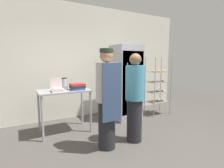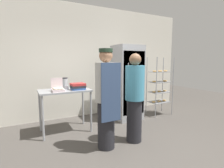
{
  "view_description": "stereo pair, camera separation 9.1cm",
  "coord_description": "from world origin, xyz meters",
  "px_view_note": "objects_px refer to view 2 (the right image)",
  "views": [
    {
      "loc": [
        -1.77,
        -2.34,
        1.55
      ],
      "look_at": [
        -0.1,
        0.65,
        1.1
      ],
      "focal_mm": 28.0,
      "sensor_mm": 36.0,
      "label": 1
    },
    {
      "loc": [
        -1.69,
        -2.39,
        1.55
      ],
      "look_at": [
        -0.1,
        0.65,
        1.1
      ],
      "focal_mm": 28.0,
      "sensor_mm": 36.0,
      "label": 2
    }
  ],
  "objects_px": {
    "baking_rack": "(160,86)",
    "person_customer": "(135,98)",
    "donut_box": "(58,89)",
    "blender_pitcher": "(65,84)",
    "refrigerator": "(127,83)",
    "person_baker": "(106,98)",
    "binder_stack": "(78,86)"
  },
  "relations": [
    {
      "from": "binder_stack",
      "to": "person_baker",
      "type": "height_order",
      "value": "person_baker"
    },
    {
      "from": "baking_rack",
      "to": "donut_box",
      "type": "bearing_deg",
      "value": -176.72
    },
    {
      "from": "binder_stack",
      "to": "person_customer",
      "type": "xyz_separation_m",
      "value": [
        0.81,
        -0.99,
        -0.14
      ]
    },
    {
      "from": "baking_rack",
      "to": "binder_stack",
      "type": "distance_m",
      "value": 2.46
    },
    {
      "from": "refrigerator",
      "to": "baking_rack",
      "type": "xyz_separation_m",
      "value": [
        1.03,
        -0.13,
        -0.15
      ]
    },
    {
      "from": "refrigerator",
      "to": "donut_box",
      "type": "bearing_deg",
      "value": -171.07
    },
    {
      "from": "donut_box",
      "to": "person_customer",
      "type": "xyz_separation_m",
      "value": [
        1.24,
        -0.93,
        -0.12
      ]
    },
    {
      "from": "donut_box",
      "to": "blender_pitcher",
      "type": "bearing_deg",
      "value": 50.76
    },
    {
      "from": "blender_pitcher",
      "to": "person_baker",
      "type": "distance_m",
      "value": 1.26
    },
    {
      "from": "blender_pitcher",
      "to": "binder_stack",
      "type": "xyz_separation_m",
      "value": [
        0.23,
        -0.19,
        -0.04
      ]
    },
    {
      "from": "baking_rack",
      "to": "person_customer",
      "type": "bearing_deg",
      "value": -146.25
    },
    {
      "from": "baking_rack",
      "to": "blender_pitcher",
      "type": "height_order",
      "value": "baking_rack"
    },
    {
      "from": "baking_rack",
      "to": "blender_pitcher",
      "type": "xyz_separation_m",
      "value": [
        -2.68,
        0.08,
        0.22
      ]
    },
    {
      "from": "donut_box",
      "to": "blender_pitcher",
      "type": "distance_m",
      "value": 0.33
    },
    {
      "from": "baking_rack",
      "to": "person_customer",
      "type": "distance_m",
      "value": 1.97
    },
    {
      "from": "refrigerator",
      "to": "blender_pitcher",
      "type": "bearing_deg",
      "value": -178.51
    },
    {
      "from": "refrigerator",
      "to": "baking_rack",
      "type": "distance_m",
      "value": 1.04
    },
    {
      "from": "donut_box",
      "to": "blender_pitcher",
      "type": "height_order",
      "value": "donut_box"
    },
    {
      "from": "baking_rack",
      "to": "donut_box",
      "type": "distance_m",
      "value": 2.89
    },
    {
      "from": "refrigerator",
      "to": "baking_rack",
      "type": "relative_size",
      "value": 1.18
    },
    {
      "from": "binder_stack",
      "to": "person_customer",
      "type": "height_order",
      "value": "person_customer"
    },
    {
      "from": "refrigerator",
      "to": "person_baker",
      "type": "height_order",
      "value": "refrigerator"
    },
    {
      "from": "binder_stack",
      "to": "person_customer",
      "type": "bearing_deg",
      "value": -50.79
    },
    {
      "from": "refrigerator",
      "to": "person_customer",
      "type": "distance_m",
      "value": 1.37
    },
    {
      "from": "binder_stack",
      "to": "person_baker",
      "type": "bearing_deg",
      "value": -78.06
    },
    {
      "from": "binder_stack",
      "to": "person_baker",
      "type": "relative_size",
      "value": 0.17
    },
    {
      "from": "donut_box",
      "to": "person_baker",
      "type": "height_order",
      "value": "person_baker"
    },
    {
      "from": "person_customer",
      "to": "blender_pitcher",
      "type": "bearing_deg",
      "value": 131.31
    },
    {
      "from": "baking_rack",
      "to": "person_customer",
      "type": "xyz_separation_m",
      "value": [
        -1.64,
        -1.1,
        0.04
      ]
    },
    {
      "from": "baking_rack",
      "to": "person_baker",
      "type": "xyz_separation_m",
      "value": [
        -2.24,
        -1.09,
        0.09
      ]
    },
    {
      "from": "blender_pitcher",
      "to": "person_baker",
      "type": "relative_size",
      "value": 0.14
    },
    {
      "from": "donut_box",
      "to": "person_baker",
      "type": "bearing_deg",
      "value": -55.32
    }
  ]
}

